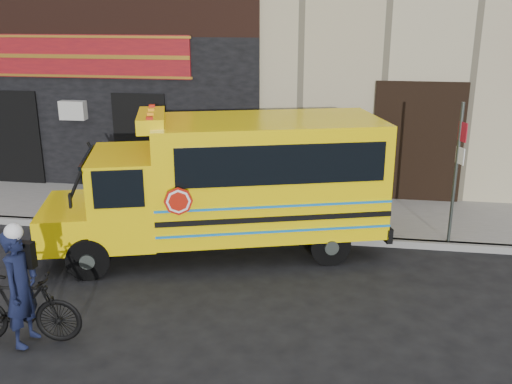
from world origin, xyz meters
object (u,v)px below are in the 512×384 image
Objects in this scene: sign_pole at (456,170)px; bicycle at (20,308)px; cyclist at (22,291)px; school_bus at (234,181)px.

sign_pole is 1.69× the size of bicycle.
bicycle is 0.37m from cyclist.
school_bus is 2.35× the size of sign_pole.
sign_pole is at bearing -63.11° from bicycle.
sign_pole is at bearing 9.84° from school_bus.
school_bus is 4.50m from sign_pole.
sign_pole is at bearing -52.98° from cyclist.
school_bus is at bearing -39.74° from bicycle.
bicycle is at bearing 54.99° from cyclist.
cyclist is (0.12, -0.09, 0.34)m from bicycle.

